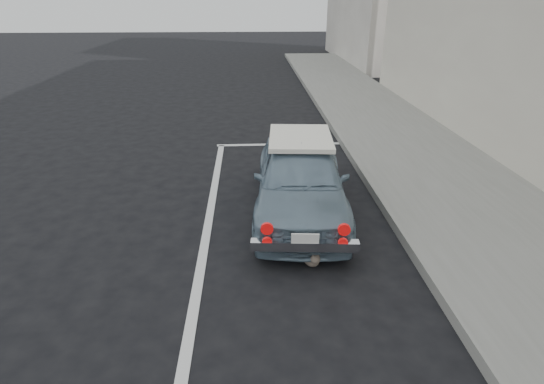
% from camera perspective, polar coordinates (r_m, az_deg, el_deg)
% --- Properties ---
extents(ground, '(80.00, 80.00, 0.00)m').
position_cam_1_polar(ground, '(4.15, 1.43, -23.51)').
color(ground, black).
rests_on(ground, ground).
extents(sidewalk, '(2.80, 40.00, 0.15)m').
position_cam_1_polar(sidewalk, '(6.59, 29.03, -5.86)').
color(sidewalk, slate).
rests_on(sidewalk, ground).
extents(pline_front, '(3.00, 0.12, 0.01)m').
position_cam_1_polar(pline_front, '(9.78, 1.46, 6.43)').
color(pline_front, silver).
rests_on(pline_front, ground).
extents(pline_side, '(0.12, 7.00, 0.01)m').
position_cam_1_polar(pline_side, '(6.56, -8.47, -3.58)').
color(pline_side, silver).
rests_on(pline_side, ground).
extents(retro_coupe, '(1.63, 3.50, 1.16)m').
position_cam_1_polar(retro_coupe, '(6.51, 3.83, 2.11)').
color(retro_coupe, '#748DA0').
rests_on(retro_coupe, ground).
extents(cat, '(0.27, 0.45, 0.24)m').
position_cam_1_polar(cat, '(5.41, 5.32, -8.74)').
color(cat, brown).
rests_on(cat, ground).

